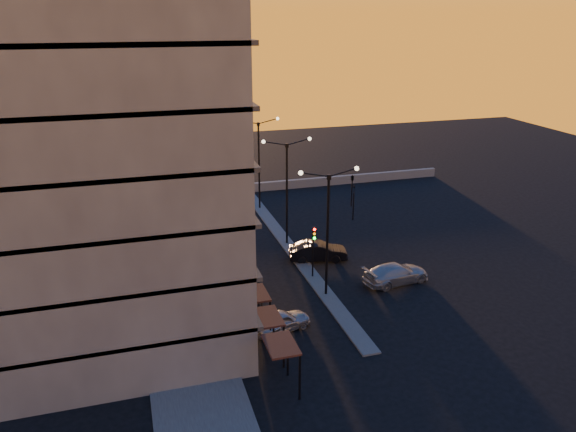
# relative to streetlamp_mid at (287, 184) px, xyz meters

# --- Properties ---
(ground) EXTENTS (120.00, 120.00, 0.00)m
(ground) POSITION_rel_streetlamp_mid_xyz_m (0.00, -10.00, -5.59)
(ground) COLOR black
(ground) RESTS_ON ground
(sidewalk_west) EXTENTS (5.00, 40.00, 0.12)m
(sidewalk_west) POSITION_rel_streetlamp_mid_xyz_m (-10.50, -6.00, -5.53)
(sidewalk_west) COLOR #4D4D4A
(sidewalk_west) RESTS_ON ground
(median) EXTENTS (1.20, 36.00, 0.12)m
(median) POSITION_rel_streetlamp_mid_xyz_m (0.00, 0.00, -5.53)
(median) COLOR #4D4D4A
(median) RESTS_ON ground
(parapet) EXTENTS (44.00, 0.50, 1.00)m
(parapet) POSITION_rel_streetlamp_mid_xyz_m (2.00, 16.00, -5.09)
(parapet) COLOR slate
(parapet) RESTS_ON ground
(building) EXTENTS (14.35, 17.08, 25.00)m
(building) POSITION_rel_streetlamp_mid_xyz_m (-14.00, -9.97, 6.32)
(building) COLOR #69635C
(building) RESTS_ON ground
(streetlamp_near) EXTENTS (4.32, 0.32, 9.51)m
(streetlamp_near) POSITION_rel_streetlamp_mid_xyz_m (0.00, -10.00, 0.00)
(streetlamp_near) COLOR black
(streetlamp_near) RESTS_ON ground
(streetlamp_mid) EXTENTS (4.32, 0.32, 9.51)m
(streetlamp_mid) POSITION_rel_streetlamp_mid_xyz_m (0.00, 0.00, 0.00)
(streetlamp_mid) COLOR black
(streetlamp_mid) RESTS_ON ground
(streetlamp_far) EXTENTS (4.32, 0.32, 9.51)m
(streetlamp_far) POSITION_rel_streetlamp_mid_xyz_m (0.00, 10.00, 0.00)
(streetlamp_far) COLOR black
(streetlamp_far) RESTS_ON ground
(traffic_light_main) EXTENTS (0.28, 0.44, 4.25)m
(traffic_light_main) POSITION_rel_streetlamp_mid_xyz_m (0.00, -7.13, -2.70)
(traffic_light_main) COLOR black
(traffic_light_main) RESTS_ON ground
(signal_east_a) EXTENTS (0.13, 0.16, 3.60)m
(signal_east_a) POSITION_rel_streetlamp_mid_xyz_m (8.00, 4.00, -3.66)
(signal_east_a) COLOR black
(signal_east_a) RESTS_ON ground
(signal_east_b) EXTENTS (0.42, 1.99, 3.60)m
(signal_east_b) POSITION_rel_streetlamp_mid_xyz_m (9.50, 8.00, -2.49)
(signal_east_b) COLOR black
(signal_east_b) RESTS_ON ground
(car_hatchback) EXTENTS (4.24, 2.55, 1.35)m
(car_hatchback) POSITION_rel_streetlamp_mid_xyz_m (-4.45, -13.67, -4.92)
(car_hatchback) COLOR #9EA0A6
(car_hatchback) RESTS_ON ground
(car_sedan) EXTENTS (5.03, 2.64, 1.58)m
(car_sedan) POSITION_rel_streetlamp_mid_xyz_m (1.50, -4.05, -4.80)
(car_sedan) COLOR black
(car_sedan) RESTS_ON ground
(car_wagon) EXTENTS (5.49, 2.89, 1.52)m
(car_wagon) POSITION_rel_streetlamp_mid_xyz_m (5.77, -9.62, -4.83)
(car_wagon) COLOR #9DA1A4
(car_wagon) RESTS_ON ground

